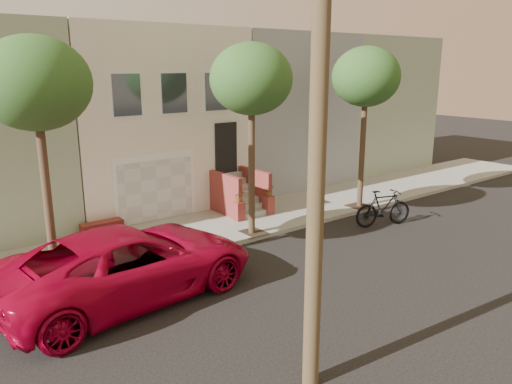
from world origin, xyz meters
TOP-DOWN VIEW (x-y plane):
  - ground at (0.00, 0.00)m, footprint 90.00×90.00m
  - sidewalk at (0.00, 5.35)m, footprint 40.00×3.70m
  - house_row at (0.00, 11.19)m, footprint 33.10×11.70m
  - tree_left at (-5.50, 3.90)m, footprint 2.70×2.57m
  - tree_mid at (1.00, 3.90)m, footprint 2.70×2.57m
  - tree_right at (6.50, 3.90)m, footprint 2.70×2.57m
  - pickup_truck at (-4.18, 2.14)m, footprint 6.85×3.66m
  - motorcycle at (5.56, 1.98)m, footprint 2.34×1.32m

SIDE VIEW (x-z plane):
  - ground at x=0.00m, z-range 0.00..0.00m
  - sidewalk at x=0.00m, z-range 0.00..0.15m
  - motorcycle at x=5.56m, z-range 0.00..1.36m
  - pickup_truck at x=-4.18m, z-range 0.00..1.83m
  - house_row at x=0.00m, z-range 0.14..7.14m
  - tree_left at x=-5.50m, z-range 2.11..8.41m
  - tree_mid at x=1.00m, z-range 2.11..8.41m
  - tree_right at x=6.50m, z-range 2.11..8.41m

